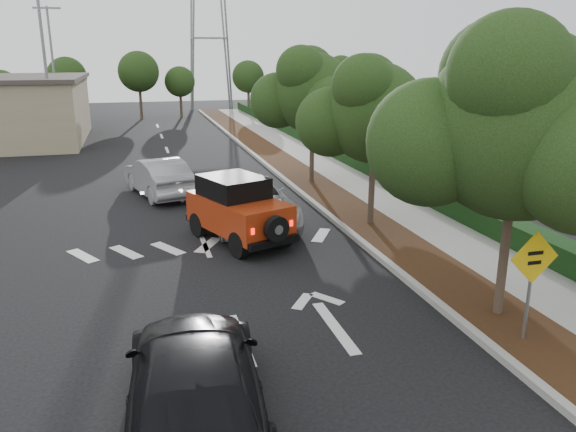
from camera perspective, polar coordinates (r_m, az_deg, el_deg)
name	(u,v)px	position (r m, az deg, el deg)	size (l,w,h in m)	color
ground	(242,339)	(11.70, -4.67, -12.37)	(120.00, 120.00, 0.00)	black
curb	(296,189)	(23.68, 0.83, 2.76)	(0.20, 70.00, 0.15)	#9E9B93
planting_strip	(319,188)	(23.97, 3.13, 2.87)	(1.80, 70.00, 0.12)	black
sidewalk	(360,185)	(24.63, 7.33, 3.12)	(2.00, 70.00, 0.12)	gray
hedge	(390,176)	(25.12, 10.32, 4.04)	(0.80, 70.00, 0.80)	black
transmission_tower	(212,110)	(58.91, -7.75, 10.64)	(7.00, 4.00, 28.00)	slate
street_tree_near	(497,317)	(13.36, 20.45, -9.60)	(3.80, 3.80, 5.92)	black
street_tree_mid	(370,226)	(19.03, 8.33, -1.03)	(3.20, 3.20, 5.32)	black
street_tree_far	(311,184)	(24.91, 2.40, 3.25)	(3.40, 3.40, 5.62)	black
light_pole_a	(55,149)	(36.85, -22.57, 6.27)	(2.00, 0.22, 9.00)	slate
light_pole_b	(60,126)	(48.78, -22.15, 8.47)	(2.00, 0.22, 9.00)	slate
red_jeep	(235,208)	(17.23, -5.36, 0.77)	(2.91, 4.10, 2.00)	black
silver_suv_ahead	(250,202)	(18.88, -3.85, 1.43)	(2.58, 5.60, 1.56)	#A8A9B0
black_suv_oncoming	(195,382)	(9.06, -9.45, -16.31)	(2.10, 5.16, 1.50)	black
silver_sedan_oncoming	(158,177)	(23.41, -13.03, 3.92)	(1.62, 4.66, 1.53)	#94969B
parked_suv	(15,139)	(37.39, -26.01, 7.04)	(1.58, 3.93, 1.34)	#9B9EA2
speed_hump_sign	(532,271)	(11.83, 23.58, -5.15)	(1.05, 0.09, 2.24)	slate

